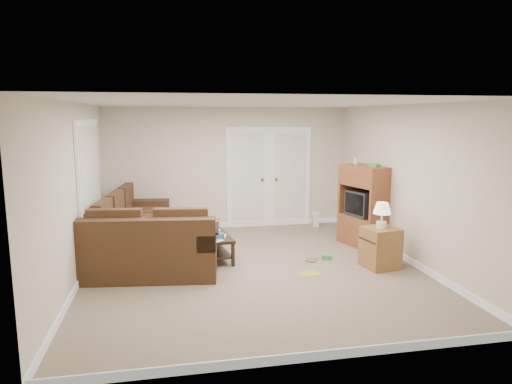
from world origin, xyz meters
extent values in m
plane|color=gray|center=(0.00, 0.00, 0.00)|extent=(5.50, 5.50, 0.00)
cube|color=silver|center=(0.00, 0.00, 2.50)|extent=(5.00, 5.50, 0.02)
cube|color=beige|center=(-2.50, 0.00, 1.25)|extent=(0.02, 5.50, 2.50)
cube|color=beige|center=(2.50, 0.00, 1.25)|extent=(0.02, 5.50, 2.50)
cube|color=beige|center=(0.00, 2.75, 1.25)|extent=(5.00, 0.02, 2.50)
cube|color=beige|center=(0.00, -2.75, 1.25)|extent=(5.00, 0.02, 2.50)
cube|color=silver|center=(0.40, 2.72, 1.02)|extent=(0.90, 0.04, 2.13)
cube|color=silver|center=(1.30, 2.72, 1.02)|extent=(0.90, 0.04, 2.13)
cube|color=white|center=(0.40, 2.69, 1.07)|extent=(0.68, 0.02, 1.80)
cube|color=white|center=(1.30, 2.69, 1.07)|extent=(0.68, 0.02, 1.80)
cube|color=silver|center=(-2.47, 1.00, 1.55)|extent=(0.04, 1.92, 1.42)
cube|color=white|center=(-2.44, 1.00, 1.55)|extent=(0.02, 1.74, 1.24)
cube|color=#452D1A|center=(-1.87, 1.35, 0.23)|extent=(1.28, 2.60, 0.46)
cube|color=#452D1A|center=(-2.22, 1.39, 0.69)|extent=(0.57, 2.51, 0.47)
cube|color=#452D1A|center=(-1.73, 2.46, 0.58)|extent=(1.00, 0.38, 0.24)
cube|color=#4B311E|center=(-1.78, 1.33, 0.52)|extent=(0.94, 2.46, 0.13)
cube|color=#452D1A|center=(-1.54, 0.04, 0.23)|extent=(2.06, 1.21, 0.46)
cube|color=#452D1A|center=(-1.58, -0.31, 0.69)|extent=(1.97, 0.50, 0.47)
cube|color=#452D1A|center=(-0.69, -0.06, 0.58)|extent=(0.38, 1.00, 0.24)
cube|color=#4B311E|center=(-1.53, 0.13, 0.52)|extent=(1.92, 0.88, 0.13)
cube|color=black|center=(-0.69, -0.06, 0.71)|extent=(0.45, 0.91, 0.03)
cube|color=red|center=(-0.67, 0.18, 0.73)|extent=(0.36, 0.17, 0.02)
cube|color=black|center=(-0.56, 0.61, 0.39)|extent=(0.64, 1.06, 0.05)
cube|color=black|center=(-0.56, 0.61, 0.14)|extent=(0.55, 0.98, 0.03)
cylinder|color=white|center=(-0.64, 0.55, 0.48)|extent=(0.08, 0.08, 0.15)
cylinder|color=red|center=(-0.64, 0.55, 0.62)|extent=(0.01, 0.01, 0.13)
cube|color=#3166A0|center=(-0.50, 0.34, 0.45)|extent=(0.21, 0.14, 0.08)
cube|color=white|center=(-0.55, 0.52, 0.41)|extent=(0.40, 0.59, 0.00)
cube|color=brown|center=(2.20, 0.90, 0.27)|extent=(0.74, 1.01, 0.54)
cube|color=brown|center=(2.20, 0.90, 1.27)|extent=(0.74, 1.01, 0.36)
cube|color=black|center=(2.18, 0.90, 0.77)|extent=(0.57, 0.65, 0.45)
cube|color=black|center=(1.97, 0.83, 0.79)|extent=(0.14, 0.45, 0.36)
cube|color=#419042|center=(2.27, 0.68, 1.48)|extent=(0.15, 0.19, 0.05)
cylinder|color=white|center=(2.12, 1.16, 1.51)|extent=(0.06, 0.06, 0.11)
cube|color=olive|center=(1.95, -0.30, 0.31)|extent=(0.55, 0.55, 0.63)
cylinder|color=silver|center=(1.95, -0.30, 0.67)|extent=(0.15, 0.15, 0.10)
cylinder|color=silver|center=(1.95, -0.30, 0.79)|extent=(0.03, 0.03, 0.13)
cone|color=white|center=(1.95, -0.30, 0.94)|extent=(0.27, 0.27, 0.17)
cube|color=white|center=(1.80, 2.42, 0.16)|extent=(0.14, 0.12, 0.32)
cube|color=gold|center=(0.78, -0.39, 0.00)|extent=(0.33, 0.28, 0.01)
cube|color=#419042|center=(1.27, 0.28, 0.04)|extent=(0.19, 0.22, 0.08)
imported|color=brown|center=(0.94, 0.26, 0.01)|extent=(0.26, 0.28, 0.02)
camera|label=1|loc=(-1.23, -6.59, 2.31)|focal=32.00mm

